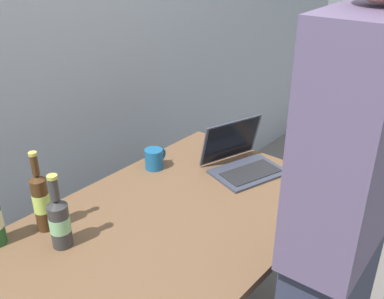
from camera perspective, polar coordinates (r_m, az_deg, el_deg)
name	(u,v)px	position (r m, az deg, el deg)	size (l,w,h in m)	color
desk	(177,237)	(1.80, -2.02, -11.38)	(1.36, 0.88, 0.72)	brown
laptop	(241,159)	(2.04, 6.50, -1.27)	(0.39, 0.36, 0.22)	#383D4C
beer_bottle_amber	(41,200)	(1.68, -19.21, -6.31)	(0.06, 0.06, 0.32)	#472B14
beer_bottle_green	(59,221)	(1.59, -17.03, -8.92)	(0.07, 0.07, 0.28)	#333333
person_figure	(338,238)	(1.38, 18.58, -11.00)	(0.45, 0.28, 1.79)	#2D3347
coffee_mug	(154,159)	(2.04, -4.95, -1.21)	(0.12, 0.08, 0.10)	#19598C
back_wall	(35,37)	(2.12, -19.92, 13.77)	(6.00, 0.10, 2.60)	#99A3AD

